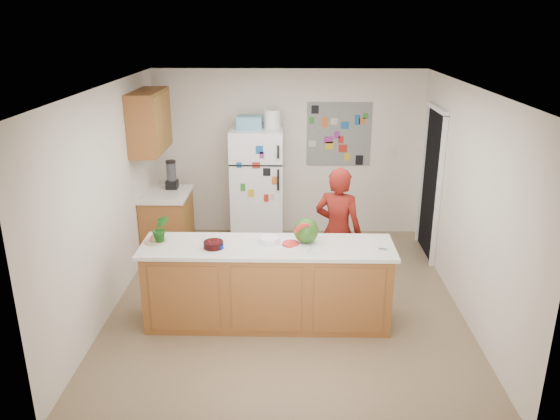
{
  "coord_description": "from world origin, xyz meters",
  "views": [
    {
      "loc": [
        0.05,
        -5.8,
        3.18
      ],
      "look_at": [
        -0.08,
        0.2,
        1.07
      ],
      "focal_mm": 35.0,
      "sensor_mm": 36.0,
      "label": 1
    }
  ],
  "objects_px": {
    "watermelon": "(306,230)",
    "cherry_bowl": "(213,245)",
    "person": "(338,231)",
    "refrigerator": "(257,186)"
  },
  "relations": [
    {
      "from": "watermelon",
      "to": "cherry_bowl",
      "type": "distance_m",
      "value": 0.98
    },
    {
      "from": "refrigerator",
      "to": "cherry_bowl",
      "type": "relative_size",
      "value": 8.24
    },
    {
      "from": "person",
      "to": "cherry_bowl",
      "type": "bearing_deg",
      "value": 53.23
    },
    {
      "from": "refrigerator",
      "to": "watermelon",
      "type": "relative_size",
      "value": 6.39
    },
    {
      "from": "person",
      "to": "watermelon",
      "type": "distance_m",
      "value": 0.85
    },
    {
      "from": "watermelon",
      "to": "cherry_bowl",
      "type": "bearing_deg",
      "value": -171.74
    },
    {
      "from": "watermelon",
      "to": "refrigerator",
      "type": "bearing_deg",
      "value": 105.89
    },
    {
      "from": "refrigerator",
      "to": "cherry_bowl",
      "type": "bearing_deg",
      "value": -97.14
    },
    {
      "from": "cherry_bowl",
      "to": "watermelon",
      "type": "bearing_deg",
      "value": 8.26
    },
    {
      "from": "cherry_bowl",
      "to": "person",
      "type": "bearing_deg",
      "value": 31.41
    }
  ]
}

